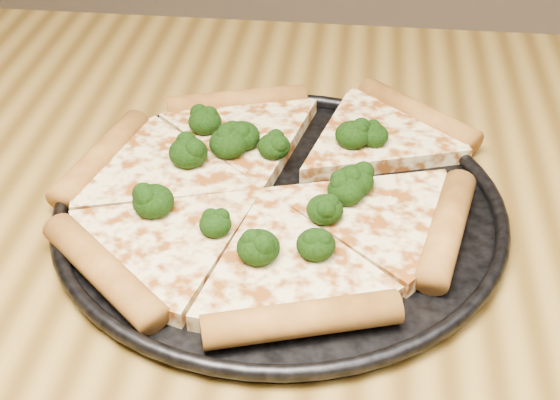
# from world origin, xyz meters

# --- Properties ---
(dining_table) EXTENTS (1.20, 0.90, 0.75)m
(dining_table) POSITION_xyz_m (0.00, 0.00, 0.66)
(dining_table) COLOR olive
(dining_table) RESTS_ON ground
(pizza_pan) EXTENTS (0.37, 0.37, 0.02)m
(pizza_pan) POSITION_xyz_m (0.01, 0.06, 0.76)
(pizza_pan) COLOR black
(pizza_pan) RESTS_ON dining_table
(pizza) EXTENTS (0.37, 0.37, 0.03)m
(pizza) POSITION_xyz_m (-0.00, 0.08, 0.77)
(pizza) COLOR beige
(pizza) RESTS_ON pizza_pan
(broccoli_florets) EXTENTS (0.20, 0.20, 0.03)m
(broccoli_florets) POSITION_xyz_m (-0.00, 0.08, 0.78)
(broccoli_florets) COLOR black
(broccoli_florets) RESTS_ON pizza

